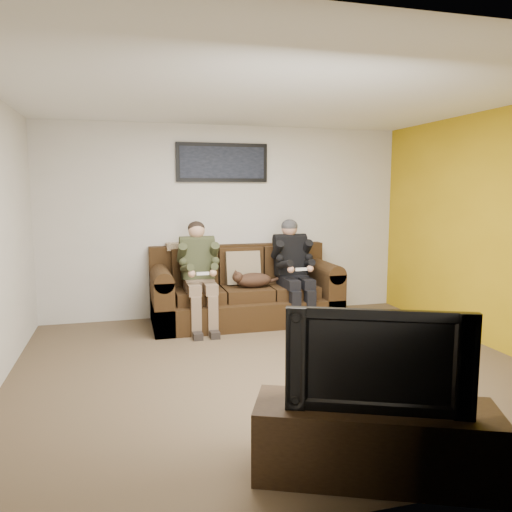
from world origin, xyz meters
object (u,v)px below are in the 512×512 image
object	(u,v)px
sofa	(244,293)
person_right	(293,264)
cat	(252,280)
television	(377,356)
person_left	(199,268)
tv_stand	(375,442)
framed_poster	(222,163)

from	to	relation	value
sofa	person_right	xyz separation A→B (m)	(0.62, -0.20, 0.39)
person_right	cat	distance (m)	0.59
person_right	sofa	bearing A→B (deg)	161.99
person_right	television	world-z (taller)	person_right
cat	person_left	bearing A→B (deg)	179.39
television	tv_stand	bearing A→B (deg)	-66.76
television	framed_poster	bearing A→B (deg)	114.60
framed_poster	cat	bearing A→B (deg)	-65.83
person_left	framed_poster	bearing A→B (deg)	53.99
person_right	tv_stand	bearing A→B (deg)	-101.43
person_left	framed_poster	distance (m)	1.52
person_left	cat	world-z (taller)	person_left
person_left	television	bearing A→B (deg)	-81.70
framed_poster	television	size ratio (longest dim) A/B	1.17
television	cat	bearing A→B (deg)	110.59
person_left	tv_stand	bearing A→B (deg)	-81.70
sofa	person_left	size ratio (longest dim) A/B	1.80
framed_poster	sofa	bearing A→B (deg)	-62.23
person_left	sofa	bearing A→B (deg)	18.04
cat	framed_poster	xyz separation A→B (m)	(-0.26, 0.59, 1.52)
sofa	person_right	bearing A→B (deg)	-18.01
tv_stand	television	size ratio (longest dim) A/B	1.35
cat	tv_stand	distance (m)	3.60
sofa	framed_poster	size ratio (longest dim) A/B	1.93
sofa	television	size ratio (longest dim) A/B	2.26
tv_stand	television	bearing A→B (deg)	113.24
cat	framed_poster	world-z (taller)	framed_poster
sofa	framed_poster	world-z (taller)	framed_poster
framed_poster	television	world-z (taller)	framed_poster
person_left	person_right	xyz separation A→B (m)	(1.25, 0.00, 0.00)
framed_poster	person_left	bearing A→B (deg)	-126.01
person_left	framed_poster	size ratio (longest dim) A/B	1.07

